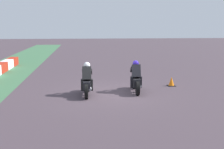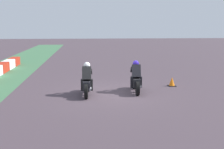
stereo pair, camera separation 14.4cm
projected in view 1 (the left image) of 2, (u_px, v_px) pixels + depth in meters
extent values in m
plane|color=#453840|center=(111.00, 93.00, 13.20)|extent=(120.00, 120.00, 0.00)
cube|color=red|center=(0.00, 68.00, 19.04)|extent=(1.66, 0.60, 0.64)
cube|color=white|center=(7.00, 65.00, 20.69)|extent=(1.66, 0.60, 0.64)
cube|color=red|center=(12.00, 62.00, 22.35)|extent=(1.66, 0.60, 0.64)
cylinder|color=black|center=(134.00, 82.00, 14.17)|extent=(0.65, 0.18, 0.64)
cylinder|color=black|center=(138.00, 88.00, 12.79)|extent=(0.65, 0.18, 0.64)
cube|color=black|center=(136.00, 82.00, 13.45)|extent=(1.12, 0.39, 0.40)
ellipsoid|color=black|center=(136.00, 75.00, 13.50)|extent=(0.50, 0.33, 0.24)
cube|color=red|center=(137.00, 83.00, 12.94)|extent=(0.07, 0.16, 0.08)
cylinder|color=#A5A5AD|center=(140.00, 86.00, 13.13)|extent=(0.43, 0.13, 0.10)
cube|color=black|center=(136.00, 71.00, 13.26)|extent=(0.51, 0.43, 0.66)
sphere|color=#321FA8|center=(136.00, 63.00, 13.42)|extent=(0.32, 0.32, 0.30)
cube|color=#4B8A62|center=(135.00, 73.00, 13.88)|extent=(0.17, 0.27, 0.23)
cube|color=black|center=(132.00, 82.00, 13.32)|extent=(0.19, 0.15, 0.52)
cube|color=black|center=(140.00, 82.00, 13.34)|extent=(0.19, 0.15, 0.52)
cube|color=black|center=(132.00, 70.00, 13.63)|extent=(0.39, 0.13, 0.31)
cube|color=black|center=(139.00, 70.00, 13.64)|extent=(0.39, 0.13, 0.31)
cylinder|color=black|center=(88.00, 85.00, 13.54)|extent=(0.65, 0.18, 0.64)
cylinder|color=black|center=(86.00, 92.00, 12.16)|extent=(0.65, 0.18, 0.64)
cube|color=#28282D|center=(87.00, 84.00, 12.82)|extent=(1.12, 0.39, 0.40)
ellipsoid|color=#28282D|center=(87.00, 77.00, 12.87)|extent=(0.50, 0.33, 0.24)
cube|color=red|center=(87.00, 86.00, 12.31)|extent=(0.07, 0.16, 0.08)
cylinder|color=#A5A5AD|center=(90.00, 89.00, 12.50)|extent=(0.43, 0.13, 0.10)
cube|color=black|center=(87.00, 73.00, 12.63)|extent=(0.51, 0.43, 0.66)
sphere|color=silver|center=(87.00, 65.00, 12.79)|extent=(0.32, 0.32, 0.30)
cube|color=teal|center=(87.00, 75.00, 13.25)|extent=(0.17, 0.27, 0.23)
cube|color=black|center=(83.00, 85.00, 12.69)|extent=(0.19, 0.15, 0.52)
cube|color=black|center=(91.00, 85.00, 12.71)|extent=(0.19, 0.15, 0.52)
cube|color=black|center=(83.00, 72.00, 12.99)|extent=(0.39, 0.12, 0.31)
cube|color=black|center=(91.00, 72.00, 13.01)|extent=(0.39, 0.12, 0.31)
cube|color=black|center=(171.00, 86.00, 14.86)|extent=(0.40, 0.40, 0.03)
cone|color=orange|center=(171.00, 81.00, 14.82)|extent=(0.32, 0.32, 0.48)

